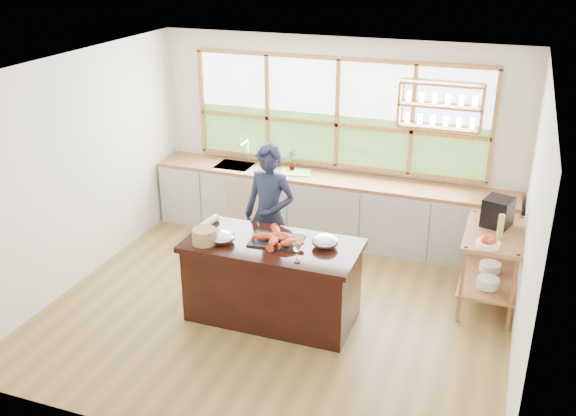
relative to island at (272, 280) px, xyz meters
The scene contains 18 objects.
ground_plane 0.50m from the island, 90.00° to the left, with size 5.00×5.00×0.00m, color olive.
room_shell 1.48m from the island, 88.06° to the left, with size 5.02×4.52×2.71m.
back_counter 2.14m from the island, 90.50° to the left, with size 4.90×0.63×0.90m.
right_shelf_unit 2.45m from the island, 26.44° to the left, with size 0.62×1.10×0.90m.
island is the anchor object (origin of this frame).
cook 0.90m from the island, 113.27° to the left, with size 0.63×0.41×1.73m, color #191E35.
potted_plant 2.35m from the island, 104.44° to the left, with size 0.16×0.11×0.30m, color slate.
cutting_board 2.24m from the island, 102.75° to the left, with size 0.40×0.30×0.01m, color #75D145.
espresso_machine 2.61m from the island, 30.17° to the left, with size 0.28×0.30×0.32m, color black.
wine_bottle 2.50m from the island, 22.77° to the left, with size 0.07×0.07×0.27m, color #9EA853.
fruit_bowl 2.30m from the island, 18.11° to the left, with size 0.25×0.25×0.11m.
slate_board 0.46m from the island, 65.70° to the left, with size 0.55×0.40×0.02m, color black.
lobster_pile 0.51m from the island, 31.35° to the left, with size 0.52×0.48×0.08m.
mixing_bowl_left 0.73m from the island, 162.88° to the right, with size 0.27×0.27×0.13m, color #BBBDC2.
mixing_bowl_right 0.75m from the island, 11.86° to the left, with size 0.28×0.28×0.14m, color #BBBDC2.
wine_glass 0.78m from the island, 38.96° to the right, with size 0.08×0.08×0.22m.
wicker_basket 0.88m from the island, 160.16° to the right, with size 0.25×0.25×0.16m, color #9F8449.
parchment_roll 0.98m from the island, 167.01° to the left, with size 0.08×0.08×0.30m, color white.
Camera 1 is at (2.22, -5.84, 3.88)m, focal length 40.00 mm.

